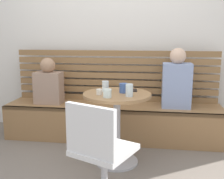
% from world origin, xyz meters
% --- Properties ---
extents(back_wall, '(5.20, 0.10, 2.90)m').
position_xyz_m(back_wall, '(0.00, 1.64, 1.45)').
color(back_wall, silver).
rests_on(back_wall, ground).
extents(booth_bench, '(2.70, 0.52, 0.44)m').
position_xyz_m(booth_bench, '(0.00, 1.20, 0.22)').
color(booth_bench, olive).
rests_on(booth_bench, ground).
extents(booth_backrest, '(2.65, 0.04, 0.67)m').
position_xyz_m(booth_backrest, '(0.00, 1.44, 0.78)').
color(booth_backrest, olive).
rests_on(booth_backrest, booth_bench).
extents(cafe_table, '(0.68, 0.68, 0.74)m').
position_xyz_m(cafe_table, '(0.14, 0.53, 0.52)').
color(cafe_table, '#ADADB2').
rests_on(cafe_table, ground).
extents(white_chair, '(0.53, 0.53, 0.85)m').
position_xyz_m(white_chair, '(0.11, -0.28, 0.46)').
color(white_chair, '#ADADB2').
rests_on(white_chair, ground).
extents(person_adult, '(0.34, 0.22, 0.72)m').
position_xyz_m(person_adult, '(0.78, 1.20, 0.76)').
color(person_adult, '#8C9EC6').
rests_on(person_adult, booth_bench).
extents(person_child_left, '(0.34, 0.22, 0.58)m').
position_xyz_m(person_child_left, '(-0.82, 1.18, 0.70)').
color(person_child_left, '#9E7F6B').
rests_on(person_child_left, booth_bench).
extents(cup_water_clear, '(0.07, 0.07, 0.11)m').
position_xyz_m(cup_water_clear, '(0.01, 0.59, 0.80)').
color(cup_water_clear, white).
rests_on(cup_water_clear, cafe_table).
extents(cup_glass_short, '(0.08, 0.08, 0.08)m').
position_xyz_m(cup_glass_short, '(0.07, 0.33, 0.78)').
color(cup_glass_short, silver).
rests_on(cup_glass_short, cafe_table).
extents(cup_glass_tall, '(0.07, 0.07, 0.12)m').
position_xyz_m(cup_glass_tall, '(0.27, 0.41, 0.80)').
color(cup_glass_tall, silver).
rests_on(cup_glass_tall, cafe_table).
extents(cup_espresso_small, '(0.06, 0.06, 0.05)m').
position_xyz_m(cup_espresso_small, '(-0.02, 0.44, 0.77)').
color(cup_espresso_small, silver).
rests_on(cup_espresso_small, cafe_table).
extents(cup_mug_blue, '(0.08, 0.08, 0.09)m').
position_xyz_m(cup_mug_blue, '(0.20, 0.57, 0.79)').
color(cup_mug_blue, '#3D5B9E').
rests_on(cup_mug_blue, cafe_table).
extents(phone_on_table, '(0.08, 0.15, 0.01)m').
position_xyz_m(phone_on_table, '(0.29, 0.69, 0.74)').
color(phone_on_table, black).
rests_on(phone_on_table, cafe_table).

